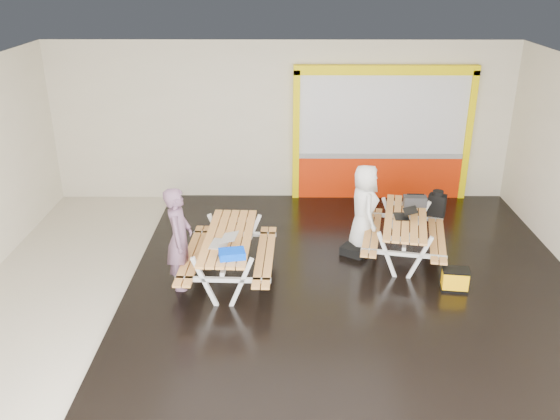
{
  "coord_description": "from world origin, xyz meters",
  "views": [
    {
      "loc": [
        0.06,
        -8.48,
        4.98
      ],
      "look_at": [
        0.0,
        0.9,
        1.0
      ],
      "focal_mm": 37.63,
      "sensor_mm": 36.0,
      "label": 1
    }
  ],
  "objects_px": {
    "laptop_right": "(405,214)",
    "toolbox": "(415,201)",
    "laptop_left": "(223,241)",
    "fluke_bag": "(455,280)",
    "picnic_table_left": "(229,247)",
    "person_right": "(364,208)",
    "blue_pouch": "(232,254)",
    "person_left": "(179,239)",
    "dark_case": "(354,251)",
    "backpack": "(437,204)",
    "picnic_table_right": "(405,227)"
  },
  "relations": [
    {
      "from": "laptop_right",
      "to": "toolbox",
      "type": "xyz_separation_m",
      "value": [
        0.28,
        0.52,
        0.04
      ]
    },
    {
      "from": "laptop_left",
      "to": "toolbox",
      "type": "xyz_separation_m",
      "value": [
        3.37,
        1.71,
        0.0
      ]
    },
    {
      "from": "toolbox",
      "to": "fluke_bag",
      "type": "xyz_separation_m",
      "value": [
        0.37,
        -1.69,
        -0.69
      ]
    },
    {
      "from": "laptop_left",
      "to": "picnic_table_left",
      "type": "bearing_deg",
      "value": 80.14
    },
    {
      "from": "person_right",
      "to": "blue_pouch",
      "type": "bearing_deg",
      "value": 123.42
    },
    {
      "from": "laptop_left",
      "to": "blue_pouch",
      "type": "xyz_separation_m",
      "value": [
        0.18,
        -0.43,
        -0.0
      ]
    },
    {
      "from": "laptop_right",
      "to": "blue_pouch",
      "type": "distance_m",
      "value": 3.33
    },
    {
      "from": "person_left",
      "to": "person_right",
      "type": "bearing_deg",
      "value": -65.81
    },
    {
      "from": "laptop_left",
      "to": "laptop_right",
      "type": "height_order",
      "value": "laptop_left"
    },
    {
      "from": "person_right",
      "to": "blue_pouch",
      "type": "xyz_separation_m",
      "value": [
        -2.24,
        -1.93,
        0.05
      ]
    },
    {
      "from": "laptop_right",
      "to": "fluke_bag",
      "type": "bearing_deg",
      "value": -60.85
    },
    {
      "from": "laptop_left",
      "to": "dark_case",
      "type": "height_order",
      "value": "laptop_left"
    },
    {
      "from": "person_left",
      "to": "backpack",
      "type": "relative_size",
      "value": 3.28
    },
    {
      "from": "person_left",
      "to": "picnic_table_right",
      "type": "bearing_deg",
      "value": -74.04
    },
    {
      "from": "backpack",
      "to": "fluke_bag",
      "type": "distance_m",
      "value": 2.03
    },
    {
      "from": "person_right",
      "to": "backpack",
      "type": "distance_m",
      "value": 1.52
    },
    {
      "from": "blue_pouch",
      "to": "fluke_bag",
      "type": "relative_size",
      "value": 0.84
    },
    {
      "from": "fluke_bag",
      "to": "blue_pouch",
      "type": "bearing_deg",
      "value": -172.85
    },
    {
      "from": "toolbox",
      "to": "picnic_table_left",
      "type": "bearing_deg",
      "value": -157.47
    },
    {
      "from": "laptop_right",
      "to": "dark_case",
      "type": "xyz_separation_m",
      "value": [
        -0.85,
        0.06,
        -0.75
      ]
    },
    {
      "from": "laptop_left",
      "to": "person_right",
      "type": "bearing_deg",
      "value": 31.94
    },
    {
      "from": "toolbox",
      "to": "dark_case",
      "type": "height_order",
      "value": "toolbox"
    },
    {
      "from": "picnic_table_right",
      "to": "toolbox",
      "type": "relative_size",
      "value": 5.48
    },
    {
      "from": "toolbox",
      "to": "picnic_table_right",
      "type": "bearing_deg",
      "value": -116.65
    },
    {
      "from": "laptop_left",
      "to": "dark_case",
      "type": "bearing_deg",
      "value": 29.07
    },
    {
      "from": "picnic_table_right",
      "to": "fluke_bag",
      "type": "distance_m",
      "value": 1.39
    },
    {
      "from": "toolbox",
      "to": "laptop_right",
      "type": "bearing_deg",
      "value": -118.58
    },
    {
      "from": "laptop_left",
      "to": "fluke_bag",
      "type": "relative_size",
      "value": 1.01
    },
    {
      "from": "person_left",
      "to": "person_right",
      "type": "relative_size",
      "value": 1.07
    },
    {
      "from": "person_right",
      "to": "laptop_right",
      "type": "bearing_deg",
      "value": -122.92
    },
    {
      "from": "laptop_right",
      "to": "fluke_bag",
      "type": "height_order",
      "value": "laptop_right"
    },
    {
      "from": "picnic_table_left",
      "to": "picnic_table_right",
      "type": "relative_size",
      "value": 0.95
    },
    {
      "from": "blue_pouch",
      "to": "toolbox",
      "type": "distance_m",
      "value": 3.84
    },
    {
      "from": "picnic_table_right",
      "to": "person_left",
      "type": "height_order",
      "value": "person_left"
    },
    {
      "from": "person_right",
      "to": "fluke_bag",
      "type": "relative_size",
      "value": 3.54
    },
    {
      "from": "person_left",
      "to": "dark_case",
      "type": "bearing_deg",
      "value": -68.85
    },
    {
      "from": "person_left",
      "to": "laptop_right",
      "type": "distance_m",
      "value": 3.95
    },
    {
      "from": "laptop_left",
      "to": "dark_case",
      "type": "xyz_separation_m",
      "value": [
        2.23,
        1.24,
        -0.79
      ]
    },
    {
      "from": "fluke_bag",
      "to": "person_left",
      "type": "bearing_deg",
      "value": 178.67
    },
    {
      "from": "toolbox",
      "to": "dark_case",
      "type": "bearing_deg",
      "value": -157.77
    },
    {
      "from": "person_right",
      "to": "fluke_bag",
      "type": "xyz_separation_m",
      "value": [
        1.32,
        -1.49,
        -0.64
      ]
    },
    {
      "from": "picnic_table_left",
      "to": "person_right",
      "type": "distance_m",
      "value": 2.64
    },
    {
      "from": "fluke_bag",
      "to": "picnic_table_right",
      "type": "bearing_deg",
      "value": 117.97
    },
    {
      "from": "person_right",
      "to": "laptop_right",
      "type": "xyz_separation_m",
      "value": [
        0.67,
        -0.32,
        0.01
      ]
    },
    {
      "from": "dark_case",
      "to": "blue_pouch",
      "type": "bearing_deg",
      "value": -140.92
    },
    {
      "from": "laptop_right",
      "to": "blue_pouch",
      "type": "relative_size",
      "value": 1.03
    },
    {
      "from": "person_right",
      "to": "dark_case",
      "type": "bearing_deg",
      "value": 138.09
    },
    {
      "from": "picnic_table_left",
      "to": "picnic_table_right",
      "type": "xyz_separation_m",
      "value": [
        3.06,
        0.86,
        -0.02
      ]
    },
    {
      "from": "backpack",
      "to": "fluke_bag",
      "type": "xyz_separation_m",
      "value": [
        -0.12,
        -1.96,
        -0.52
      ]
    },
    {
      "from": "picnic_table_left",
      "to": "person_left",
      "type": "relative_size",
      "value": 1.27
    }
  ]
}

